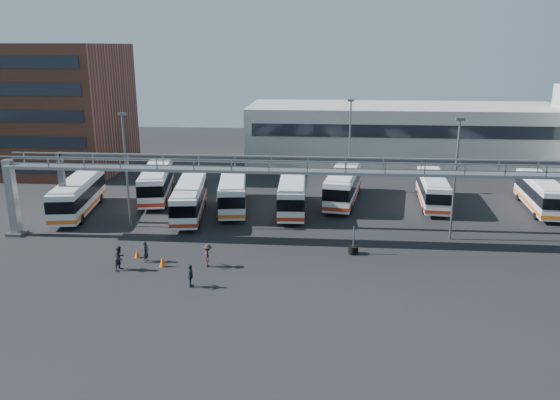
# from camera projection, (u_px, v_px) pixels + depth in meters

# --- Properties ---
(ground) EXTENTS (140.00, 140.00, 0.00)m
(ground) POSITION_uv_depth(u_px,v_px,m) (304.00, 267.00, 40.26)
(ground) COLOR black
(ground) RESTS_ON ground
(gantry) EXTENTS (51.40, 5.15, 7.10)m
(gantry) POSITION_uv_depth(u_px,v_px,m) (308.00, 176.00, 44.40)
(gantry) COLOR gray
(gantry) RESTS_ON ground
(apartment_building) EXTENTS (18.00, 15.00, 16.00)m
(apartment_building) POSITION_uv_depth(u_px,v_px,m) (49.00, 109.00, 69.60)
(apartment_building) COLOR brown
(apartment_building) RESTS_ON ground
(warehouse) EXTENTS (42.00, 14.00, 8.00)m
(warehouse) POSITION_uv_depth(u_px,v_px,m) (403.00, 135.00, 74.65)
(warehouse) COLOR #9E9E99
(warehouse) RESTS_ON ground
(light_pole_left) EXTENTS (0.70, 0.35, 10.21)m
(light_pole_left) POSITION_uv_depth(u_px,v_px,m) (126.00, 164.00, 47.67)
(light_pole_left) COLOR #4C4F54
(light_pole_left) RESTS_ON ground
(light_pole_mid) EXTENTS (0.70, 0.35, 10.21)m
(light_pole_mid) POSITION_uv_depth(u_px,v_px,m) (456.00, 173.00, 44.45)
(light_pole_mid) COLOR #4C4F54
(light_pole_mid) RESTS_ON ground
(light_pole_back) EXTENTS (0.70, 0.35, 10.21)m
(light_pole_back) POSITION_uv_depth(u_px,v_px,m) (350.00, 141.00, 59.48)
(light_pole_back) COLOR #4C4F54
(light_pole_back) RESTS_ON ground
(bus_0) EXTENTS (4.22, 11.33, 3.36)m
(bus_0) POSITION_uv_depth(u_px,v_px,m) (78.00, 195.00, 52.59)
(bus_0) COLOR silver
(bus_0) RESTS_ON ground
(bus_1) EXTENTS (4.62, 11.52, 3.41)m
(bus_1) POSITION_uv_depth(u_px,v_px,m) (157.00, 181.00, 57.75)
(bus_1) COLOR silver
(bus_1) RESTS_ON ground
(bus_2) EXTENTS (3.86, 10.80, 3.21)m
(bus_2) POSITION_uv_depth(u_px,v_px,m) (189.00, 199.00, 51.56)
(bus_2) COLOR silver
(bus_2) RESTS_ON ground
(bus_3) EXTENTS (3.96, 11.05, 3.28)m
(bus_3) POSITION_uv_depth(u_px,v_px,m) (233.00, 191.00, 54.18)
(bus_3) COLOR silver
(bus_3) RESTS_ON ground
(bus_4) EXTENTS (2.85, 10.93, 3.30)m
(bus_4) POSITION_uv_depth(u_px,v_px,m) (292.00, 193.00, 53.37)
(bus_4) COLOR silver
(bus_4) RESTS_ON ground
(bus_5) EXTENTS (4.36, 11.69, 3.47)m
(bus_5) POSITION_uv_depth(u_px,v_px,m) (343.00, 184.00, 56.33)
(bus_5) COLOR silver
(bus_5) RESTS_ON ground
(bus_7) EXTENTS (3.08, 10.39, 3.11)m
(bus_7) POSITION_uv_depth(u_px,v_px,m) (432.00, 189.00, 55.31)
(bus_7) COLOR silver
(bus_7) RESTS_ON ground
(bus_9) EXTENTS (3.35, 10.66, 3.18)m
(bus_9) POSITION_uv_depth(u_px,v_px,m) (540.00, 193.00, 53.71)
(bus_9) COLOR silver
(bus_9) RESTS_ON ground
(pedestrian_a) EXTENTS (0.47, 0.64, 1.61)m
(pedestrian_a) POSITION_uv_depth(u_px,v_px,m) (146.00, 252.00, 40.98)
(pedestrian_a) COLOR black
(pedestrian_a) RESTS_ON ground
(pedestrian_b) EXTENTS (0.94, 1.07, 1.83)m
(pedestrian_b) POSITION_uv_depth(u_px,v_px,m) (120.00, 258.00, 39.45)
(pedestrian_b) COLOR #28212E
(pedestrian_b) RESTS_ON ground
(pedestrian_c) EXTENTS (0.88, 1.23, 1.72)m
(pedestrian_c) POSITION_uv_depth(u_px,v_px,m) (208.00, 255.00, 40.06)
(pedestrian_c) COLOR #322121
(pedestrian_c) RESTS_ON ground
(pedestrian_d) EXTENTS (0.52, 0.99, 1.60)m
(pedestrian_d) POSITION_uv_depth(u_px,v_px,m) (191.00, 276.00, 36.63)
(pedestrian_d) COLOR #1B2B31
(pedestrian_d) RESTS_ON ground
(cone_left) EXTENTS (0.54, 0.54, 0.66)m
(cone_left) POSITION_uv_depth(u_px,v_px,m) (137.00, 253.00, 41.90)
(cone_left) COLOR #CF5D0B
(cone_left) RESTS_ON ground
(cone_right) EXTENTS (0.59, 0.59, 0.77)m
(cone_right) POSITION_uv_depth(u_px,v_px,m) (162.00, 262.00, 40.16)
(cone_right) COLOR #CF5D0B
(cone_right) RESTS_ON ground
(tire_stack) EXTENTS (0.78, 0.78, 2.24)m
(tire_stack) POSITION_uv_depth(u_px,v_px,m) (353.00, 249.00, 42.65)
(tire_stack) COLOR black
(tire_stack) RESTS_ON ground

